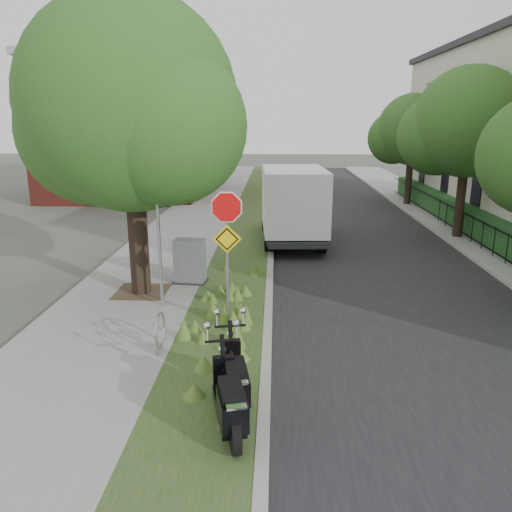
{
  "coord_description": "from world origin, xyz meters",
  "views": [
    {
      "loc": [
        -0.35,
        -10.0,
        4.71
      ],
      "look_at": [
        -0.84,
        2.34,
        1.3
      ],
      "focal_mm": 35.0,
      "sensor_mm": 36.0,
      "label": 1
    }
  ],
  "objects": [
    {
      "name": "ground",
      "position": [
        0.0,
        0.0,
        0.0
      ],
      "size": [
        120.0,
        120.0,
        0.0
      ],
      "primitive_type": "plane",
      "color": "#4C5147",
      "rests_on": "ground"
    },
    {
      "name": "sidewalk_near",
      "position": [
        -4.25,
        10.0,
        0.06
      ],
      "size": [
        3.5,
        60.0,
        0.12
      ],
      "primitive_type": "cube",
      "color": "gray",
      "rests_on": "ground"
    },
    {
      "name": "verge",
      "position": [
        -1.5,
        10.0,
        0.06
      ],
      "size": [
        2.0,
        60.0,
        0.12
      ],
      "primitive_type": "cube",
      "color": "#24411C",
      "rests_on": "ground"
    },
    {
      "name": "kerb_near",
      "position": [
        -0.5,
        10.0,
        0.07
      ],
      "size": [
        0.2,
        60.0,
        0.13
      ],
      "primitive_type": "cube",
      "color": "#9E9991",
      "rests_on": "ground"
    },
    {
      "name": "road",
      "position": [
        3.0,
        10.0,
        0.01
      ],
      "size": [
        7.0,
        60.0,
        0.01
      ],
      "primitive_type": "cube",
      "color": "black",
      "rests_on": "ground"
    },
    {
      "name": "kerb_far",
      "position": [
        6.5,
        10.0,
        0.07
      ],
      "size": [
        0.2,
        60.0,
        0.13
      ],
      "primitive_type": "cube",
      "color": "#9E9991",
      "rests_on": "ground"
    },
    {
      "name": "footpath_far",
      "position": [
        8.2,
        10.0,
        0.06
      ],
      "size": [
        3.2,
        60.0,
        0.12
      ],
      "primitive_type": "cube",
      "color": "gray",
      "rests_on": "ground"
    },
    {
      "name": "street_tree_main",
      "position": [
        -4.08,
        2.86,
        4.8
      ],
      "size": [
        6.21,
        5.54,
        7.66
      ],
      "color": "black",
      "rests_on": "ground"
    },
    {
      "name": "bare_post",
      "position": [
        -3.2,
        1.8,
        2.12
      ],
      "size": [
        0.08,
        0.08,
        4.0
      ],
      "color": "#A5A8AD",
      "rests_on": "ground"
    },
    {
      "name": "bike_hoop",
      "position": [
        -2.7,
        -0.6,
        0.5
      ],
      "size": [
        0.06,
        0.78,
        0.77
      ],
      "color": "#A5A8AD",
      "rests_on": "ground"
    },
    {
      "name": "sign_assembly",
      "position": [
        -1.4,
        0.58,
        2.33
      ],
      "size": [
        0.94,
        0.08,
        3.22
      ],
      "color": "#A5A8AD",
      "rests_on": "ground"
    },
    {
      "name": "fence_far",
      "position": [
        7.2,
        10.0,
        0.67
      ],
      "size": [
        0.04,
        24.0,
        1.0
      ],
      "color": "black",
      "rests_on": "ground"
    },
    {
      "name": "hedge_far",
      "position": [
        7.9,
        10.0,
        0.67
      ],
      "size": [
        1.0,
        24.0,
        1.1
      ],
      "primitive_type": "cube",
      "color": "#19461F",
      "rests_on": "footpath_far"
    },
    {
      "name": "brick_building",
      "position": [
        -9.5,
        22.0,
        4.21
      ],
      "size": [
        9.4,
        10.4,
        8.3
      ],
      "color": "maroon",
      "rests_on": "ground"
    },
    {
      "name": "far_tree_b",
      "position": [
        6.94,
        10.05,
        4.37
      ],
      "size": [
        4.83,
        4.31,
        6.56
      ],
      "color": "black",
      "rests_on": "ground"
    },
    {
      "name": "far_tree_c",
      "position": [
        6.94,
        18.04,
        3.95
      ],
      "size": [
        4.37,
        3.89,
        5.93
      ],
      "color": "black",
      "rests_on": "ground"
    },
    {
      "name": "scooter_near",
      "position": [
        -0.97,
        -2.8,
        0.54
      ],
      "size": [
        0.59,
        1.83,
        0.87
      ],
      "color": "black",
      "rests_on": "ground"
    },
    {
      "name": "scooter_far",
      "position": [
        -0.99,
        -3.47,
        0.56
      ],
      "size": [
        0.68,
        1.86,
        0.9
      ],
      "color": "black",
      "rests_on": "ground"
    },
    {
      "name": "box_truck",
      "position": [
        0.3,
        9.09,
        1.63
      ],
      "size": [
        2.45,
        5.64,
        2.5
      ],
      "color": "#262628",
      "rests_on": "ground"
    },
    {
      "name": "utility_cabinet",
      "position": [
        -2.8,
        3.71,
        0.73
      ],
      "size": [
        1.01,
        0.72,
        1.27
      ],
      "color": "#262628",
      "rests_on": "ground"
    }
  ]
}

